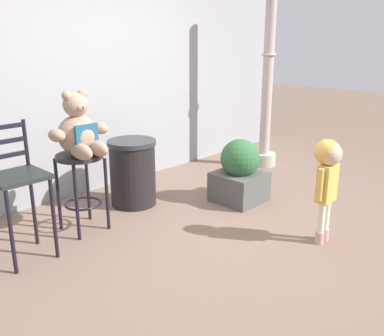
% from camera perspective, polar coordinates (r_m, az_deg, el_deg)
% --- Properties ---
extents(ground_plane, '(24.00, 24.00, 0.00)m').
position_cam_1_polar(ground_plane, '(4.26, 3.32, -7.99)').
color(ground_plane, '#7C6253').
extents(building_wall, '(7.05, 0.30, 3.68)m').
position_cam_1_polar(building_wall, '(5.34, -13.26, 17.08)').
color(building_wall, '#97999D').
rests_on(building_wall, ground_plane).
extents(bar_stool_with_teddy, '(0.44, 0.44, 0.76)m').
position_cam_1_polar(bar_stool_with_teddy, '(4.16, -14.68, -0.94)').
color(bar_stool_with_teddy, '#212525').
rests_on(bar_stool_with_teddy, ground_plane).
extents(teddy_bear, '(0.57, 0.51, 0.60)m').
position_cam_1_polar(teddy_bear, '(4.03, -14.91, 4.70)').
color(teddy_bear, tan).
rests_on(teddy_bear, bar_stool_with_teddy).
extents(child_walking, '(0.31, 0.24, 0.96)m').
position_cam_1_polar(child_walking, '(3.91, 17.73, -0.13)').
color(child_walking, '#D29B8E').
rests_on(child_walking, ground_plane).
extents(trash_bin, '(0.53, 0.53, 0.74)m').
position_cam_1_polar(trash_bin, '(4.76, -7.95, -0.58)').
color(trash_bin, black).
rests_on(trash_bin, ground_plane).
extents(lamppost, '(0.35, 0.35, 2.72)m').
position_cam_1_polar(lamppost, '(6.15, 10.02, 10.04)').
color(lamppost, '#A7AF9A').
rests_on(lamppost, ground_plane).
extents(bar_chair_empty, '(0.43, 0.43, 1.15)m').
position_cam_1_polar(bar_chair_empty, '(3.75, -22.45, -1.85)').
color(bar_chair_empty, '#212525').
rests_on(bar_chair_empty, ground_plane).
extents(planter_with_shrub, '(0.52, 0.52, 0.72)m').
position_cam_1_polar(planter_with_shrub, '(4.84, 6.40, -0.70)').
color(planter_with_shrub, '#51524E').
rests_on(planter_with_shrub, ground_plane).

